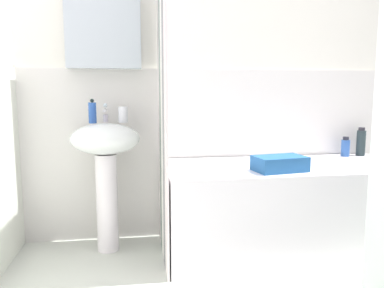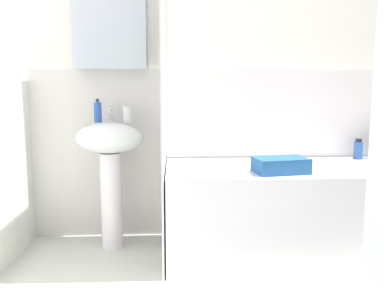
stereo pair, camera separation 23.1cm
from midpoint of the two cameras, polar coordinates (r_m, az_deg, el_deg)
The scene contains 10 objects.
wall_back_tiled at distance 2.79m, azimuth 9.63°, elevation 9.68°, with size 3.60×0.18×2.40m.
sink at distance 2.55m, azimuth -9.58°, elevation -1.91°, with size 0.44×0.34×0.84m.
faucet at distance 2.60m, azimuth -9.51°, elevation 4.62°, with size 0.03×0.12×0.12m.
soap_dispenser at distance 2.55m, azimuth -11.37°, elevation 4.71°, with size 0.05×0.05×0.16m.
toothbrush_cup at distance 2.56m, azimuth -7.02°, elevation 4.41°, with size 0.06×0.06×0.10m, color silver.
bathtub at distance 2.60m, azimuth 16.79°, elevation -9.45°, with size 1.57×0.69×0.57m, color white.
shower_curtain at distance 2.34m, azimuth -1.47°, elevation 6.77°, with size 0.01×0.69×2.00m.
shampoo_bottle at distance 3.05m, azimuth 27.64°, elevation -0.10°, with size 0.06×0.06×0.21m.
body_wash_bottle at distance 2.98m, azimuth 25.58°, elevation -0.77°, with size 0.06×0.06×0.14m.
towel_folded at distance 2.32m, azimuth 15.86°, elevation -3.09°, with size 0.30×0.19×0.09m, color #215088.
Camera 2 is at (-0.54, -1.47, 1.04)m, focal length 35.82 mm.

